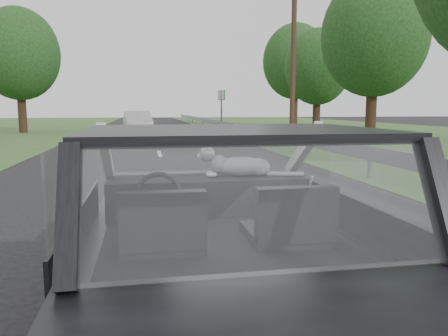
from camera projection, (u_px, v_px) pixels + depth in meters
name	position (u px, v px, depth m)	size (l,w,h in m)	color
ground	(220.00, 331.00, 3.08)	(140.00, 140.00, 0.00)	black
subject_car	(220.00, 231.00, 2.98)	(1.80, 4.00, 1.45)	black
dashboard	(207.00, 195.00, 3.57)	(1.58, 0.45, 0.30)	black
driver_seat	(162.00, 223.00, 2.60)	(0.50, 0.72, 0.42)	black
passenger_seat	(290.00, 217.00, 2.75)	(0.50, 0.72, 0.42)	black
steering_wheel	(159.00, 196.00, 3.20)	(0.36, 0.36, 0.04)	black
cat	(241.00, 165.00, 3.59)	(0.62, 0.19, 0.28)	#9D9D9E
guardrail	(302.00, 140.00, 13.51)	(0.05, 90.00, 0.32)	gray
other_car	(137.00, 123.00, 25.89)	(1.66, 4.20, 1.38)	#B7B7B7
highway_sign	(221.00, 110.00, 30.32)	(0.11, 1.10, 2.76)	#1C6B2B
utility_pole	(293.00, 62.00, 19.92)	(0.24, 0.24, 7.23)	#3B2C20
tree_1	(373.00, 60.00, 20.92)	(5.04, 5.04, 7.64)	#11360D
tree_2	(317.00, 82.00, 28.07)	(4.23, 4.23, 6.41)	#11360D
tree_3	(295.00, 77.00, 37.10)	(5.54, 5.54, 8.39)	#11360D
tree_6	(20.00, 72.00, 27.04)	(4.93, 4.93, 7.47)	#11360D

